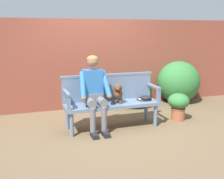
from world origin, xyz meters
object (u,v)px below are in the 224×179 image
at_px(person_seated, 94,90).
at_px(dog_on_bench, 118,93).
at_px(garden_bench, 112,106).
at_px(baseball_glove, 146,98).
at_px(potted_plant, 178,104).
at_px(tennis_racket, 144,99).

relative_size(person_seated, dog_on_bench, 3.61).
xyz_separation_m(garden_bench, person_seated, (-0.34, -0.02, 0.33)).
bearing_deg(baseball_glove, potted_plant, 31.22).
distance_m(garden_bench, person_seated, 0.47).
bearing_deg(person_seated, potted_plant, 0.51).
relative_size(garden_bench, potted_plant, 3.18).
distance_m(dog_on_bench, potted_plant, 1.35).
xyz_separation_m(tennis_racket, baseball_glove, (0.01, -0.06, 0.04)).
bearing_deg(potted_plant, tennis_racket, 176.09).
relative_size(dog_on_bench, tennis_racket, 0.64).
xyz_separation_m(tennis_racket, potted_plant, (0.74, -0.05, -0.16)).
relative_size(garden_bench, tennis_racket, 2.99).
height_order(baseball_glove, potted_plant, baseball_glove).
bearing_deg(dog_on_bench, person_seated, 176.28).
height_order(dog_on_bench, tennis_racket, dog_on_bench).
bearing_deg(garden_bench, tennis_racket, 4.21).
height_order(garden_bench, potted_plant, potted_plant).
distance_m(tennis_racket, baseball_glove, 0.07).
bearing_deg(person_seated, baseball_glove, 0.12).
bearing_deg(garden_bench, baseball_glove, -1.28).
bearing_deg(baseball_glove, person_seated, -149.70).
distance_m(baseball_glove, potted_plant, 0.76).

